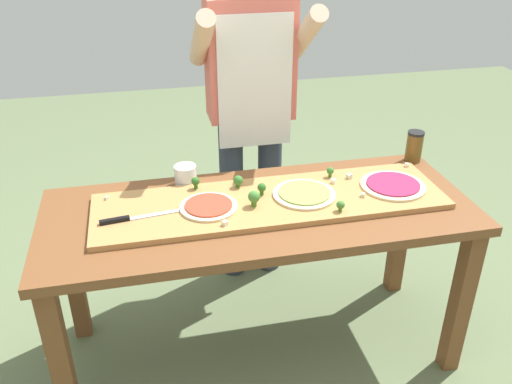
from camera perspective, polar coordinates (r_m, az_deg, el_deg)
ground_plane at (r=2.60m, az=0.31°, el=-16.04°), size 8.00×8.00×0.00m
prep_table at (r=2.20m, az=0.36°, el=-4.02°), size 1.70×0.68×0.75m
cutting_board at (r=2.16m, az=1.58°, el=-1.01°), size 1.40×0.39×0.02m
chefs_knife at (r=2.07m, az=-13.08°, el=-2.69°), size 0.32×0.06×0.02m
pizza_whole_pesto_green at (r=2.18m, az=5.10°, el=-0.19°), size 0.25×0.25×0.02m
pizza_whole_beet_magenta at (r=2.31m, az=14.21°, el=0.70°), size 0.27×0.27×0.02m
pizza_whole_tomato_red at (r=2.10m, az=-5.02°, el=-1.49°), size 0.22×0.22×0.02m
broccoli_floret_center_left at (r=2.08m, az=-0.21°, el=-0.55°), size 0.05×0.05×0.07m
broccoli_floret_front_mid at (r=2.23m, az=-1.90°, el=1.20°), size 0.04×0.04×0.05m
broccoli_floret_back_mid at (r=2.17m, az=0.61°, el=0.43°), size 0.04×0.04×0.05m
broccoli_floret_front_right at (r=2.23m, az=-6.38°, el=1.08°), size 0.03×0.03×0.05m
broccoli_floret_front_left at (r=2.33m, az=7.82°, el=2.19°), size 0.03×0.03×0.05m
broccoli_floret_back_right at (r=2.08m, az=8.89°, el=-1.38°), size 0.03×0.03×0.04m
cheese_crumble_a at (r=2.34m, az=9.79°, el=1.64°), size 0.03×0.03×0.02m
cheese_crumble_b at (r=2.50m, az=15.59°, el=2.76°), size 0.02×0.02×0.02m
cheese_crumble_c at (r=2.29m, az=8.17°, el=1.14°), size 0.03×0.03×0.02m
cheese_crumble_d at (r=2.21m, az=11.18°, el=-0.31°), size 0.02×0.02×0.02m
cheese_crumble_e at (r=1.98m, az=-3.31°, el=-3.29°), size 0.02×0.02×0.02m
cheese_crumble_f at (r=2.23m, az=-15.46°, el=-0.61°), size 0.02×0.02×0.01m
flour_cup at (r=2.31m, az=-7.41°, el=1.63°), size 0.09×0.09×0.09m
sauce_jar at (r=2.60m, az=16.32°, el=4.63°), size 0.08×0.08×0.14m
cook_center at (r=2.60m, az=-0.57°, el=10.00°), size 0.54×0.39×1.67m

